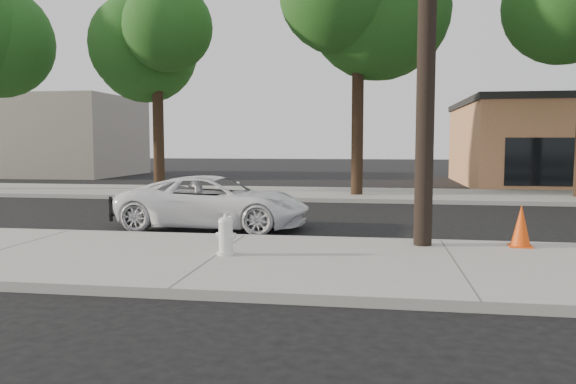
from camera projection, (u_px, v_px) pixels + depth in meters
The scene contains 10 objects.
ground at pixel (264, 227), 13.87m from camera, with size 120.00×120.00×0.00m, color black.
near_sidewalk at pixel (215, 260), 9.63m from camera, with size 90.00×4.40×0.15m, color gray.
far_sidewalk at pixel (307, 194), 22.23m from camera, with size 90.00×5.00×0.15m, color gray.
curb_near at pixel (245, 239), 11.79m from camera, with size 90.00×0.12×0.16m, color #9E9B93.
building_far at pixel (23, 137), 36.42m from camera, with size 14.00×8.00×5.00m, color gray.
tree_b at pixel (160, 40), 22.16m from camera, with size 4.34×4.20×8.45m.
tree_c at pixel (364, 10), 20.44m from camera, with size 4.96×4.80×9.55m.
police_cruiser at pixel (215, 202), 13.68m from camera, with size 2.12×4.61×1.28m, color white.
fire_hydrant at pixel (226, 236), 9.68m from camera, with size 0.35×0.32×0.67m.
traffic_cone at pixel (521, 226), 10.44m from camera, with size 0.45×0.45×0.80m.
Camera 1 is at (2.71, -13.48, 2.08)m, focal length 35.00 mm.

